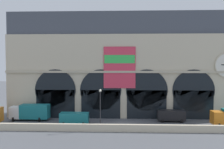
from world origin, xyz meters
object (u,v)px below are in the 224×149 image
van_midwest (74,118)px  van_mideast (171,115)px  box_truck_west (30,112)px  street_lamp_quayside (100,104)px

van_midwest → van_mideast: (18.14, 3.14, 0.00)m
box_truck_west → van_mideast: bearing=0.1°
van_mideast → box_truck_west: bearing=-179.9°
van_mideast → street_lamp_quayside: 15.01m
box_truck_west → van_midwest: bearing=-18.3°
van_midwest → street_lamp_quayside: 6.90m
van_midwest → van_mideast: same height
van_midwest → van_mideast: size_ratio=1.00×
van_midwest → street_lamp_quayside: street_lamp_quayside is taller
box_truck_west → street_lamp_quayside: street_lamp_quayside is taller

